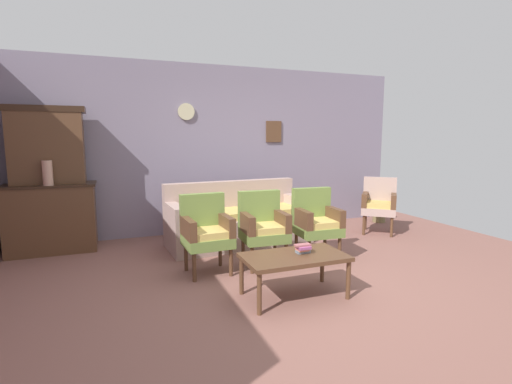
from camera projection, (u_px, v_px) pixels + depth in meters
ground_plane at (293, 284)px, 4.03m from camera, size 7.68×7.68×0.00m
wall_back_with_decor at (223, 150)px, 6.26m from camera, size 6.40×0.09×2.70m
side_cabinet at (52, 218)px, 5.14m from camera, size 1.16×0.55×0.93m
cabinet_upper_hutch at (47, 145)px, 5.07m from camera, size 0.99×0.38×1.03m
vase_on_cabinet at (48, 173)px, 4.89m from camera, size 0.12×0.12×0.33m
floral_couch at (238, 222)px, 5.55m from camera, size 2.10×0.94×0.90m
armchair_row_middle at (206, 230)px, 4.33m from camera, size 0.54×0.51×0.90m
armchair_near_cabinet at (263, 225)px, 4.57m from camera, size 0.55×0.52×0.90m
armchair_by_doorway at (316, 220)px, 4.84m from camera, size 0.55×0.52×0.90m
wingback_chair_by_fireplace at (379, 203)px, 6.17m from camera, size 0.71×0.71×0.90m
coffee_table at (294, 259)px, 3.67m from camera, size 1.00×0.56×0.42m
book_stack_on_table at (303, 248)px, 3.71m from camera, size 0.16×0.12×0.09m
floor_vase_by_wall at (379, 206)px, 6.99m from camera, size 0.23×0.23×0.59m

